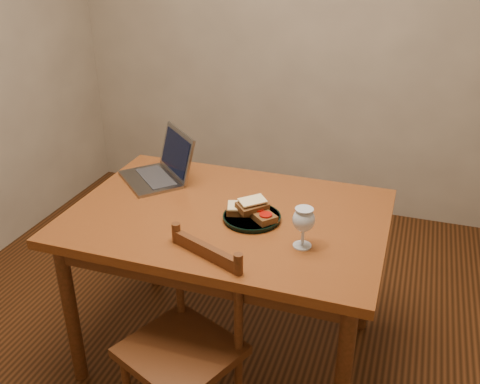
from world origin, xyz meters
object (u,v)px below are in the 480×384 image
(plate, at_px, (252,218))
(laptop, at_px, (163,167))
(table, at_px, (228,231))
(chair, at_px, (184,337))
(milk_glass, at_px, (303,228))

(plate, relative_size, laptop, 0.57)
(table, distance_m, plate, 0.15)
(table, height_order, plate, plate)
(chair, relative_size, plate, 2.11)
(milk_glass, distance_m, laptop, 0.85)
(plate, bearing_deg, laptop, 154.26)
(laptop, bearing_deg, milk_glass, 16.22)
(plate, bearing_deg, milk_glass, -28.70)
(chair, bearing_deg, plate, 96.94)
(chair, xyz_separation_m, laptop, (-0.40, 0.68, 0.35))
(table, distance_m, milk_glass, 0.42)
(laptop, bearing_deg, plate, 17.17)
(table, relative_size, laptop, 3.13)
(table, bearing_deg, laptop, 150.76)
(chair, distance_m, milk_glass, 0.60)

